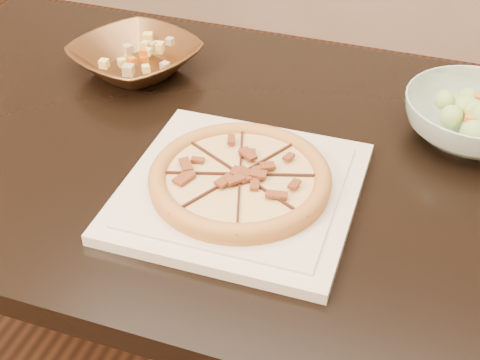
{
  "coord_description": "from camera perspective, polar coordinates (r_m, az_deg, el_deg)",
  "views": [
    {
      "loc": [
        0.27,
        -0.77,
        1.38
      ],
      "look_at": [
        0.02,
        -0.05,
        0.78
      ],
      "focal_mm": 50.0,
      "sensor_mm": 36.0,
      "label": 1
    }
  ],
  "objects": [
    {
      "name": "bronze_bowl",
      "position": [
        1.31,
        -8.9,
        10.23
      ],
      "size": [
        0.29,
        0.29,
        0.06
      ],
      "primitive_type": "imported",
      "rotation": [
        0.0,
        0.0,
        -0.38
      ],
      "color": "brown",
      "rests_on": "dining_table"
    },
    {
      "name": "pizza",
      "position": [
        0.97,
        -0.0,
        0.18
      ],
      "size": [
        0.27,
        0.27,
        0.03
      ],
      "color": "#BD7933",
      "rests_on": "plate"
    },
    {
      "name": "plate",
      "position": [
        0.98,
        -0.0,
        -0.89
      ],
      "size": [
        0.34,
        0.34,
        0.02
      ],
      "color": "beige",
      "rests_on": "dining_table"
    },
    {
      "name": "salad_bowl",
      "position": [
        1.16,
        19.35,
        4.97
      ],
      "size": [
        0.28,
        0.28,
        0.07
      ],
      "primitive_type": "imported",
      "rotation": [
        0.0,
        0.0,
        -0.23
      ],
      "color": "#A7C2B1",
      "rests_on": "dining_table"
    },
    {
      "name": "mixed_dish",
      "position": [
        1.29,
        -9.17,
        11.88
      ],
      "size": [
        0.08,
        0.11,
        0.03
      ],
      "color": "tan",
      "rests_on": "bronze_bowl"
    },
    {
      "name": "dining_table",
      "position": [
        1.18,
        -3.06,
        -0.98
      ],
      "size": [
        1.27,
        0.82,
        0.75
      ],
      "color": "black",
      "rests_on": "floor"
    }
  ]
}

